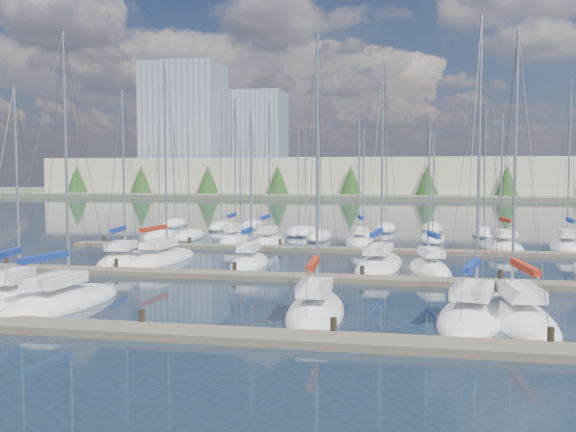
% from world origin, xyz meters
% --- Properties ---
extents(ground, '(400.00, 400.00, 0.00)m').
position_xyz_m(ground, '(0.00, 60.00, 0.00)').
color(ground, '#1C2938').
rests_on(ground, ground).
extents(dock_near, '(44.00, 1.93, 1.10)m').
position_xyz_m(dock_near, '(0.00, 2.01, 0.15)').
color(dock_near, '#6B5E4C').
rests_on(dock_near, ground).
extents(dock_mid, '(44.00, 1.93, 1.10)m').
position_xyz_m(dock_mid, '(0.00, 16.01, 0.15)').
color(dock_mid, '#6B5E4C').
rests_on(dock_mid, ground).
extents(dock_far, '(44.00, 1.93, 1.10)m').
position_xyz_m(dock_far, '(0.00, 30.01, 0.15)').
color(dock_far, '#6B5E4C').
rests_on(dock_far, ground).
extents(sailboat_d, '(2.99, 8.34, 13.47)m').
position_xyz_m(sailboat_d, '(2.69, 6.80, 0.19)').
color(sailboat_d, white).
rests_on(sailboat_d, ground).
extents(sailboat_b, '(4.23, 8.66, 11.57)m').
position_xyz_m(sailboat_b, '(-12.72, 7.09, 0.17)').
color(sailboat_b, white).
rests_on(sailboat_b, ground).
extents(sailboat_r, '(3.66, 9.60, 15.13)m').
position_xyz_m(sailboat_r, '(19.79, 35.62, 0.19)').
color(sailboat_r, white).
rests_on(sailboat_r, ground).
extents(sailboat_n, '(2.93, 7.92, 14.07)m').
position_xyz_m(sailboat_n, '(-9.39, 35.72, 0.20)').
color(sailboat_n, white).
rests_on(sailboat_n, ground).
extents(sailboat_l, '(3.65, 7.22, 10.80)m').
position_xyz_m(sailboat_l, '(8.08, 20.59, 0.18)').
color(sailboat_l, white).
rests_on(sailboat_l, ground).
extents(sailboat_k, '(3.80, 10.64, 15.50)m').
position_xyz_m(sailboat_k, '(4.76, 21.87, 0.18)').
color(sailboat_k, white).
rests_on(sailboat_k, ground).
extents(sailboat_o, '(2.74, 7.13, 13.40)m').
position_xyz_m(sailboat_o, '(-5.73, 33.80, 0.19)').
color(sailboat_o, white).
rests_on(sailboat_o, ground).
extents(sailboat_p, '(3.66, 7.35, 12.16)m').
position_xyz_m(sailboat_p, '(2.28, 35.31, 0.19)').
color(sailboat_p, white).
rests_on(sailboat_p, ground).
extents(sailboat_q, '(3.99, 8.60, 12.04)m').
position_xyz_m(sailboat_q, '(14.36, 34.64, 0.17)').
color(sailboat_q, white).
rests_on(sailboat_q, ground).
extents(sailboat_i, '(3.44, 9.60, 15.19)m').
position_xyz_m(sailboat_i, '(-10.83, 21.76, 0.19)').
color(sailboat_i, white).
rests_on(sailboat_i, ground).
extents(sailboat_h, '(4.12, 8.08, 13.04)m').
position_xyz_m(sailboat_h, '(-13.17, 20.26, 0.18)').
color(sailboat_h, white).
rests_on(sailboat_h, ground).
extents(sailboat_j, '(2.71, 6.84, 11.62)m').
position_xyz_m(sailboat_j, '(-4.10, 21.07, 0.19)').
color(sailboat_j, white).
rests_on(sailboat_j, ground).
extents(sailboat_e, '(4.73, 9.44, 14.22)m').
position_xyz_m(sailboat_e, '(9.70, 7.54, 0.18)').
color(sailboat_e, white).
rests_on(sailboat_e, ground).
extents(sailboat_c, '(4.11, 8.78, 14.04)m').
position_xyz_m(sailboat_c, '(-9.78, 6.40, 0.18)').
color(sailboat_c, white).
rests_on(sailboat_c, ground).
extents(sailboat_f, '(3.59, 9.69, 13.43)m').
position_xyz_m(sailboat_f, '(11.50, 7.66, 0.18)').
color(sailboat_f, white).
rests_on(sailboat_f, ground).
extents(distant_boats, '(36.93, 20.75, 13.30)m').
position_xyz_m(distant_boats, '(-4.34, 43.76, 0.29)').
color(distant_boats, '#9EA0A5').
rests_on(distant_boats, ground).
extents(shoreline, '(400.00, 60.00, 38.00)m').
position_xyz_m(shoreline, '(-13.29, 149.77, 7.44)').
color(shoreline, '#666B51').
rests_on(shoreline, ground).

